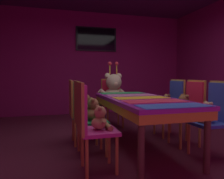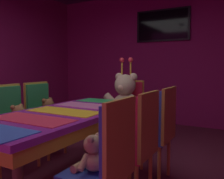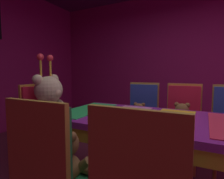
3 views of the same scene
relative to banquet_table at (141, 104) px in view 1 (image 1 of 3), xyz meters
name	(u,v)px [view 1 (image 1 of 3)]	position (x,y,z in m)	size (l,w,h in m)	color
ground_plane	(141,149)	(0.00, 0.00, -0.65)	(7.90, 7.90, 0.00)	#591E33
wall_back	(96,63)	(0.00, 3.20, 0.75)	(5.20, 0.12, 2.80)	#8C1959
banquet_table	(141,104)	(0.00, 0.00, 0.00)	(0.90, 2.02, 0.75)	purple
chair_left_0	(88,118)	(-0.85, -0.52, -0.06)	(0.42, 0.41, 0.98)	#CC338C
teddy_left_0	(100,119)	(-0.70, -0.52, -0.08)	(0.22, 0.28, 0.27)	#9E7247
chair_left_1	(83,111)	(-0.83, 0.00, -0.06)	(0.42, 0.41, 0.98)	#268C4C
teddy_left_1	(94,111)	(-0.68, 0.00, -0.06)	(0.25, 0.32, 0.30)	olive
chair_left_2	(76,105)	(-0.85, 0.51, -0.06)	(0.42, 0.41, 0.98)	#268C4C
teddy_left_2	(86,105)	(-0.71, 0.51, -0.06)	(0.26, 0.34, 0.32)	brown
chair_right_0	(216,111)	(0.83, -0.51, -0.06)	(0.42, 0.41, 0.98)	#2D47B2
teddy_right_0	(207,113)	(0.69, -0.51, -0.08)	(0.22, 0.28, 0.27)	tan
chair_right_1	(191,106)	(0.83, 0.00, -0.06)	(0.42, 0.41, 0.98)	red
teddy_right_1	(183,106)	(0.69, 0.00, -0.06)	(0.26, 0.33, 0.32)	brown
chair_right_2	(174,102)	(0.85, 0.53, -0.06)	(0.42, 0.41, 0.98)	#2D47B2
teddy_right_2	(166,103)	(0.70, 0.53, -0.08)	(0.23, 0.29, 0.27)	brown
throne_chair	(112,97)	(0.00, 1.54, -0.06)	(0.41, 0.42, 0.98)	red
king_teddy_bear	(114,91)	(0.00, 1.38, 0.09)	(0.68, 0.53, 0.87)	beige
wall_tv	(96,39)	(0.00, 3.11, 1.40)	(1.12, 0.06, 0.65)	black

